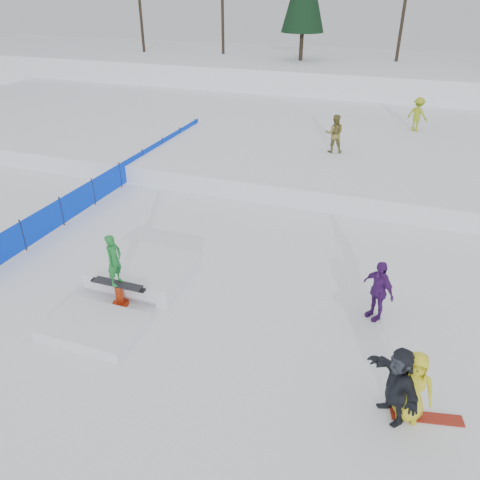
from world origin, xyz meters
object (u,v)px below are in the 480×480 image
(spectator_dark, at_px, (397,384))
(spectator_yellow, at_px, (413,387))
(walker_olive, at_px, (334,134))
(jib_rail_feature, at_px, (131,284))
(safety_fence, at_px, (120,175))
(walker_ygreen, at_px, (418,114))
(spectator_purple, at_px, (378,290))

(spectator_dark, bearing_deg, spectator_yellow, 68.81)
(walker_olive, height_order, spectator_yellow, walker_olive)
(spectator_yellow, bearing_deg, jib_rail_feature, 168.06)
(safety_fence, height_order, jib_rail_feature, jib_rail_feature)
(walker_ygreen, bearing_deg, spectator_dark, 118.72)
(safety_fence, relative_size, spectator_dark, 9.50)
(safety_fence, bearing_deg, jib_rail_feature, -55.83)
(spectator_purple, bearing_deg, spectator_dark, -39.11)
(spectator_purple, xyz_separation_m, spectator_dark, (0.64, -3.12, 0.01))
(spectator_dark, bearing_deg, jib_rail_feature, -141.25)
(spectator_purple, bearing_deg, walker_ygreen, 127.59)
(safety_fence, relative_size, walker_olive, 9.30)
(walker_olive, bearing_deg, spectator_purple, 92.63)
(jib_rail_feature, bearing_deg, spectator_dark, -15.23)
(spectator_purple, relative_size, jib_rail_feature, 0.38)
(spectator_purple, xyz_separation_m, spectator_yellow, (0.94, -3.04, -0.04))
(walker_ygreen, xyz_separation_m, jib_rail_feature, (-6.98, -16.97, -1.35))
(spectator_purple, height_order, spectator_dark, spectator_dark)
(walker_ygreen, xyz_separation_m, spectator_purple, (-0.48, -15.79, -0.82))
(safety_fence, distance_m, spectator_dark, 14.46)
(spectator_yellow, xyz_separation_m, jib_rail_feature, (-7.44, 1.86, -0.49))
(safety_fence, distance_m, walker_olive, 9.67)
(spectator_purple, height_order, spectator_yellow, spectator_purple)
(spectator_dark, bearing_deg, walker_ygreen, 144.46)
(walker_ygreen, xyz_separation_m, spectator_yellow, (0.46, -18.83, -0.86))
(jib_rail_feature, bearing_deg, walker_olive, 73.64)
(walker_olive, xyz_separation_m, spectator_yellow, (3.93, -13.80, -0.86))
(walker_olive, relative_size, jib_rail_feature, 0.39)
(walker_ygreen, height_order, spectator_yellow, walker_ygreen)
(walker_olive, distance_m, spectator_dark, 14.37)
(spectator_purple, bearing_deg, jib_rail_feature, -130.37)
(safety_fence, relative_size, jib_rail_feature, 3.64)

